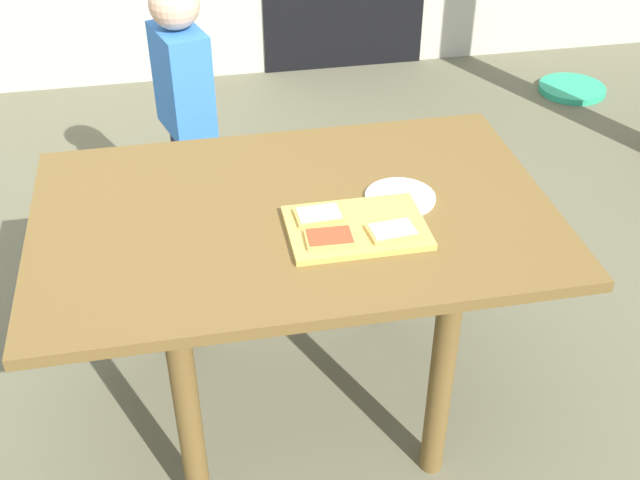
# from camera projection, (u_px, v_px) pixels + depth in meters

# --- Properties ---
(ground_plane) EXTENTS (16.00, 16.00, 0.00)m
(ground_plane) POSITION_uv_depth(u_px,v_px,m) (298.00, 397.00, 2.48)
(ground_plane) COLOR #65634B
(dining_table) EXTENTS (1.35, 0.87, 0.70)m
(dining_table) POSITION_uv_depth(u_px,v_px,m) (295.00, 240.00, 2.13)
(dining_table) COLOR brown
(dining_table) RESTS_ON ground
(cutting_board) EXTENTS (0.35, 0.24, 0.02)m
(cutting_board) POSITION_uv_depth(u_px,v_px,m) (356.00, 228.00, 2.00)
(cutting_board) COLOR gold
(cutting_board) RESTS_ON dining_table
(pizza_slice_near_left) EXTENTS (0.12, 0.08, 0.01)m
(pizza_slice_near_left) POSITION_uv_depth(u_px,v_px,m) (330.00, 238.00, 1.93)
(pizza_slice_near_left) COLOR #E5AD52
(pizza_slice_near_left) RESTS_ON cutting_board
(pizza_slice_far_left) EXTENTS (0.12, 0.08, 0.01)m
(pizza_slice_far_left) POSITION_uv_depth(u_px,v_px,m) (319.00, 215.00, 2.01)
(pizza_slice_far_left) COLOR #E5AD52
(pizza_slice_far_left) RESTS_ON cutting_board
(pizza_slice_near_right) EXTENTS (0.13, 0.09, 0.01)m
(pizza_slice_near_right) POSITION_uv_depth(u_px,v_px,m) (392.00, 231.00, 1.96)
(pizza_slice_near_right) COLOR #E5AD52
(pizza_slice_near_right) RESTS_ON cutting_board
(plate_white_right) EXTENTS (0.19, 0.19, 0.01)m
(plate_white_right) POSITION_uv_depth(u_px,v_px,m) (400.00, 197.00, 2.12)
(plate_white_right) COLOR white
(plate_white_right) RESTS_ON dining_table
(child_left) EXTENTS (0.20, 0.27, 1.07)m
(child_left) POSITION_uv_depth(u_px,v_px,m) (186.00, 110.00, 2.74)
(child_left) COLOR #2A2842
(child_left) RESTS_ON ground
(garden_hose_coil) EXTENTS (0.35, 0.35, 0.03)m
(garden_hose_coil) POSITION_uv_depth(u_px,v_px,m) (572.00, 89.00, 4.27)
(garden_hose_coil) COLOR #2CAA7B
(garden_hose_coil) RESTS_ON ground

